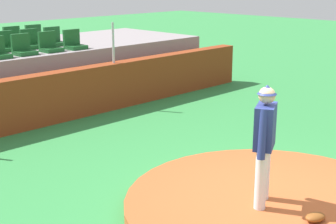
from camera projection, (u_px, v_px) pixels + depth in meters
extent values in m
plane|color=#30833F|center=(275.00, 212.00, 7.18)|extent=(60.00, 60.00, 0.00)
cylinder|color=#AD5228|center=(275.00, 206.00, 7.15)|extent=(4.37, 4.37, 0.18)
cylinder|color=silver|center=(261.00, 180.00, 6.78)|extent=(0.16, 0.16, 0.84)
cylinder|color=silver|center=(264.00, 171.00, 7.09)|extent=(0.16, 0.16, 0.84)
cube|color=navy|center=(265.00, 126.00, 6.75)|extent=(0.54, 0.43, 0.61)
cylinder|color=navy|center=(263.00, 134.00, 6.53)|extent=(0.22, 0.18, 0.68)
cylinder|color=navy|center=(267.00, 124.00, 6.98)|extent=(0.27, 0.21, 0.68)
sphere|color=tan|center=(267.00, 95.00, 6.63)|extent=(0.23, 0.23, 0.23)
cone|color=navy|center=(267.00, 89.00, 6.61)|extent=(0.36, 0.36, 0.13)
sphere|color=white|center=(258.00, 161.00, 8.52)|extent=(0.07, 0.07, 0.07)
ellipsoid|color=brown|center=(315.00, 217.00, 6.52)|extent=(0.34, 0.28, 0.11)
cube|color=maroon|center=(41.00, 100.00, 11.23)|extent=(13.62, 0.40, 1.17)
cylinder|color=silver|center=(113.00, 43.00, 12.40)|extent=(0.06, 0.06, 1.02)
cube|color=#1A5425|center=(25.00, 53.00, 11.97)|extent=(0.48, 0.44, 0.10)
cube|color=#1A5425|center=(20.00, 42.00, 12.03)|extent=(0.48, 0.08, 0.40)
cube|color=#1A5425|center=(52.00, 50.00, 12.48)|extent=(0.48, 0.44, 0.10)
cube|color=#1A5425|center=(47.00, 39.00, 12.53)|extent=(0.48, 0.08, 0.40)
cube|color=#1A5425|center=(76.00, 47.00, 12.93)|extent=(0.48, 0.44, 0.10)
cube|color=#1A5425|center=(71.00, 37.00, 12.98)|extent=(0.48, 0.08, 0.40)
cube|color=#1A5425|center=(8.00, 49.00, 12.58)|extent=(0.48, 0.44, 0.10)
cube|color=#1A5425|center=(4.00, 39.00, 12.64)|extent=(0.48, 0.08, 0.40)
cube|color=#1A5425|center=(33.00, 47.00, 13.05)|extent=(0.48, 0.44, 0.10)
cube|color=#1A5425|center=(28.00, 36.00, 13.10)|extent=(0.48, 0.08, 0.40)
cube|color=#1A5425|center=(56.00, 44.00, 13.57)|extent=(0.48, 0.44, 0.10)
cube|color=#1A5425|center=(52.00, 34.00, 13.62)|extent=(0.48, 0.08, 0.40)
cube|color=#1A5425|center=(15.00, 43.00, 13.69)|extent=(0.48, 0.44, 0.10)
cube|color=#1A5425|center=(11.00, 34.00, 13.74)|extent=(0.48, 0.08, 0.40)
cube|color=#1A5425|center=(37.00, 41.00, 14.16)|extent=(0.48, 0.44, 0.10)
cube|color=#1A5425|center=(33.00, 32.00, 14.21)|extent=(0.48, 0.08, 0.40)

